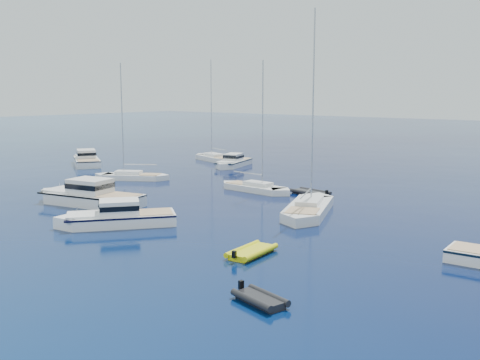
% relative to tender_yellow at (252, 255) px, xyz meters
% --- Properties ---
extents(ground, '(400.00, 400.00, 0.00)m').
position_rel_tender_yellow_xyz_m(ground, '(-8.22, -11.94, 0.00)').
color(ground, navy).
rests_on(ground, ground).
extents(motor_cruiser_left, '(8.43, 9.80, 2.62)m').
position_rel_tender_yellow_xyz_m(motor_cruiser_left, '(-13.08, -0.52, 0.00)').
color(motor_cruiser_left, white).
rests_on(motor_cruiser_left, ground).
extents(motor_cruiser_centre, '(12.38, 6.23, 3.11)m').
position_rel_tender_yellow_xyz_m(motor_cruiser_centre, '(-21.84, 3.02, 0.00)').
color(motor_cruiser_centre, silver).
rests_on(motor_cruiser_centre, ground).
extents(motor_cruiser_far_l, '(10.97, 8.37, 2.83)m').
position_rel_tender_yellow_xyz_m(motor_cruiser_far_l, '(-46.50, 20.03, 0.00)').
color(motor_cruiser_far_l, white).
rests_on(motor_cruiser_far_l, ground).
extents(motor_cruiser_horizon, '(5.10, 9.25, 2.32)m').
position_rel_tender_yellow_xyz_m(motor_cruiser_horizon, '(-28.90, 32.07, 0.00)').
color(motor_cruiser_horizon, white).
rests_on(motor_cruiser_horizon, ground).
extents(sailboat_mid_r, '(7.74, 12.53, 18.02)m').
position_rel_tender_yellow_xyz_m(sailboat_mid_r, '(-4.00, 12.94, 0.00)').
color(sailboat_mid_r, silver).
rests_on(sailboat_mid_r, ground).
extents(sailboat_mid_l, '(9.56, 7.26, 14.24)m').
position_rel_tender_yellow_xyz_m(sailboat_mid_l, '(-30.58, 15.30, 0.00)').
color(sailboat_mid_l, white).
rests_on(sailboat_mid_l, ground).
extents(sailboat_centre, '(9.68, 2.87, 14.09)m').
position_rel_tender_yellow_xyz_m(sailboat_centre, '(-14.28, 18.52, 0.00)').
color(sailboat_centre, silver).
rests_on(sailboat_centre, ground).
extents(sailboat_far_l, '(11.06, 5.94, 15.76)m').
position_rel_tender_yellow_xyz_m(sailboat_far_l, '(-35.23, 35.27, 0.00)').
color(sailboat_far_l, white).
rests_on(sailboat_far_l, ground).
extents(tender_yellow, '(2.53, 4.15, 0.95)m').
position_rel_tender_yellow_xyz_m(tender_yellow, '(0.00, 0.00, 0.00)').
color(tender_yellow, '#CFD10C').
rests_on(tender_yellow, ground).
extents(tender_grey_near, '(3.42, 2.42, 0.95)m').
position_rel_tender_yellow_xyz_m(tender_grey_near, '(5.50, -6.23, 0.00)').
color(tender_grey_near, black).
rests_on(tender_grey_near, ground).
extents(tender_grey_far, '(4.57, 2.89, 0.95)m').
position_rel_tender_yellow_xyz_m(tender_grey_far, '(-8.69, 20.55, 0.00)').
color(tender_grey_far, black).
rests_on(tender_grey_far, ground).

